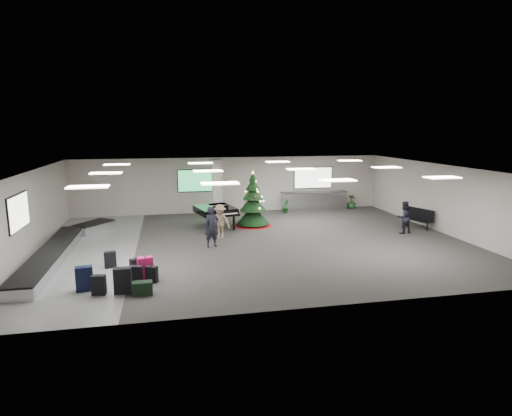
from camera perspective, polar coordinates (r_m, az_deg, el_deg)
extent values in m
plane|color=#34312F|center=(18.58, -0.05, -4.60)|extent=(18.00, 18.00, 0.00)
cube|color=beige|center=(25.04, -3.31, 3.11)|extent=(18.00, 0.02, 3.20)
cube|color=beige|center=(11.64, 7.00, -5.88)|extent=(18.00, 0.02, 3.20)
cube|color=beige|center=(18.64, -28.26, -0.79)|extent=(0.02, 14.00, 3.20)
cube|color=beige|center=(21.88, 23.71, 1.11)|extent=(0.02, 14.00, 3.20)
cube|color=silver|center=(18.00, -0.05, 5.28)|extent=(18.00, 14.00, 0.02)
cube|color=slate|center=(18.53, -21.87, -5.42)|extent=(4.00, 14.00, 0.01)
cube|color=beige|center=(23.53, -5.22, 2.59)|extent=(0.50, 0.50, 3.20)
cube|color=green|center=(24.74, -7.90, 3.63)|extent=(2.20, 0.08, 1.30)
cube|color=white|center=(26.15, 7.62, 4.02)|extent=(2.40, 0.08, 1.30)
cube|color=white|center=(17.64, -29.09, -0.47)|extent=(0.08, 2.10, 1.30)
cube|color=white|center=(13.86, -21.49, 2.65)|extent=(1.20, 0.60, 0.04)
cube|color=white|center=(17.79, -19.39, 4.41)|extent=(1.20, 0.60, 0.04)
cube|color=white|center=(21.75, -18.05, 5.53)|extent=(1.20, 0.60, 0.04)
cube|color=white|center=(13.76, -4.84, 3.30)|extent=(1.20, 0.60, 0.04)
cube|color=white|center=(17.71, -6.42, 4.92)|extent=(1.20, 0.60, 0.04)
cube|color=white|center=(21.68, -7.44, 5.95)|extent=(1.20, 0.60, 0.04)
cube|color=white|center=(14.78, 10.77, 3.66)|extent=(1.20, 0.60, 0.04)
cube|color=white|center=(18.52, 6.04, 5.18)|extent=(1.20, 0.60, 0.04)
cube|color=white|center=(22.34, 2.90, 6.17)|extent=(1.20, 0.60, 0.04)
cube|color=white|center=(16.72, 23.58, 3.76)|extent=(1.20, 0.60, 0.04)
cube|color=white|center=(20.10, 17.02, 5.21)|extent=(1.20, 0.60, 0.04)
cube|color=white|center=(23.67, 12.37, 6.19)|extent=(1.20, 0.60, 0.04)
cube|color=silver|center=(17.75, -25.65, -5.78)|extent=(1.00, 8.00, 0.38)
cube|color=black|center=(17.70, -25.70, -5.13)|extent=(0.95, 7.90, 0.05)
cube|color=silver|center=(21.96, -20.83, -2.40)|extent=(1.97, 2.21, 0.38)
cube|color=black|center=(21.91, -20.86, -1.87)|extent=(1.87, 2.10, 0.05)
cube|color=silver|center=(26.06, 7.77, 0.94)|extent=(4.00, 0.60, 1.05)
cube|color=#2E2F31|center=(25.98, 7.80, 2.10)|extent=(4.05, 0.65, 0.04)
cube|color=black|center=(13.56, -17.34, -9.22)|extent=(0.52, 0.29, 0.79)
cube|color=black|center=(13.43, -17.44, -7.59)|extent=(0.04, 0.17, 0.02)
cube|color=black|center=(14.29, -15.69, -8.56)|extent=(0.40, 0.27, 0.57)
cube|color=black|center=(14.20, -15.75, -7.43)|extent=(0.05, 0.12, 0.02)
cube|color=#DA1C69|center=(14.57, -14.54, -7.77)|extent=(0.53, 0.39, 0.75)
cube|color=black|center=(14.45, -14.62, -6.32)|extent=(0.07, 0.16, 0.02)
cube|color=black|center=(15.01, -15.66, -7.58)|extent=(0.45, 0.39, 0.59)
cube|color=black|center=(14.92, -15.72, -6.46)|extent=(0.09, 0.13, 0.02)
cube|color=black|center=(14.15, -21.92, -8.74)|extent=(0.54, 0.36, 0.77)
cube|color=black|center=(14.03, -22.03, -7.21)|extent=(0.06, 0.18, 0.02)
cube|color=black|center=(13.70, -20.22, -9.62)|extent=(0.43, 0.28, 0.60)
cube|color=black|center=(13.60, -20.31, -8.39)|extent=(0.05, 0.13, 0.02)
cube|color=black|center=(13.37, -14.93, -10.28)|extent=(0.60, 0.31, 0.40)
cube|color=black|center=(13.29, -14.98, -9.44)|extent=(0.03, 0.18, 0.02)
cube|color=black|center=(14.27, -13.72, -8.58)|extent=(0.42, 0.34, 0.53)
cube|color=black|center=(14.18, -13.77, -7.53)|extent=(0.08, 0.12, 0.02)
cube|color=black|center=(16.08, -18.87, -6.54)|extent=(0.44, 0.31, 0.59)
cube|color=black|center=(16.00, -18.94, -5.50)|extent=(0.06, 0.14, 0.02)
cone|color=maroon|center=(21.73, -0.41, -2.16)|extent=(1.97, 1.97, 0.12)
cylinder|color=#3F2819|center=(21.69, -0.41, -1.66)|extent=(0.12, 0.12, 0.52)
cone|color=black|center=(21.62, -0.41, -0.85)|extent=(1.66, 1.66, 0.94)
cone|color=black|center=(21.51, -0.41, 0.78)|extent=(1.35, 1.35, 0.83)
cone|color=black|center=(21.42, -0.42, 2.15)|extent=(1.04, 1.04, 0.73)
cone|color=black|center=(21.37, -0.42, 3.25)|extent=(0.73, 0.73, 0.62)
cone|color=black|center=(21.32, -0.42, 4.22)|extent=(0.42, 0.42, 0.47)
cone|color=#FFE566|center=(21.30, -0.42, 4.83)|extent=(0.17, 0.17, 0.19)
cube|color=black|center=(21.10, -5.45, -0.27)|extent=(2.12, 2.28, 0.31)
cube|color=black|center=(20.16, -4.42, -1.02)|extent=(1.63, 0.70, 0.11)
cube|color=white|center=(20.12, -4.39, -0.86)|extent=(1.43, 0.49, 0.02)
cube|color=black|center=(20.35, -4.71, -0.03)|extent=(0.76, 0.22, 0.24)
cylinder|color=black|center=(20.29, -6.43, -2.26)|extent=(0.11, 0.11, 0.75)
cylinder|color=black|center=(20.74, -2.97, -1.92)|extent=(0.11, 0.11, 0.75)
cylinder|color=black|center=(21.92, -6.13, -1.28)|extent=(0.11, 0.11, 0.75)
cube|color=black|center=(22.47, 20.64, -1.46)|extent=(1.02, 1.63, 0.06)
cylinder|color=black|center=(22.01, 21.46, -2.37)|extent=(0.06, 0.06, 0.41)
cylinder|color=black|center=(23.03, 19.79, -1.70)|extent=(0.06, 0.06, 0.41)
cube|color=black|center=(22.55, 21.20, -0.71)|extent=(0.58, 1.47, 0.52)
imported|color=black|center=(17.79, -5.91, -2.53)|extent=(0.70, 0.55, 1.70)
imported|color=#92785A|center=(19.16, -4.82, -1.80)|extent=(1.14, 1.02, 1.53)
imported|color=black|center=(21.14, 19.10, -1.19)|extent=(0.82, 0.69, 1.52)
imported|color=#15421C|center=(24.83, 3.96, 0.22)|extent=(0.51, 0.55, 0.79)
imported|color=#15421C|center=(26.83, 12.67, 0.83)|extent=(0.65, 0.65, 0.84)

